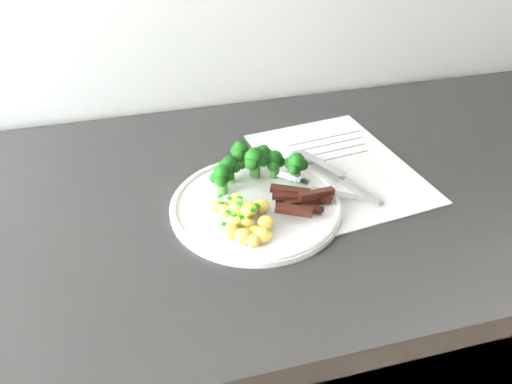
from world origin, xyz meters
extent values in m
cube|color=black|center=(-0.14, 1.67, 0.46)|extent=(2.46, 0.61, 0.92)
cube|color=silver|center=(-0.09, 1.71, 0.92)|extent=(0.25, 0.33, 0.00)
cube|color=slate|center=(-0.08, 1.80, 0.92)|extent=(0.14, 0.02, 0.00)
cube|color=slate|center=(-0.08, 1.78, 0.92)|extent=(0.14, 0.02, 0.00)
cube|color=slate|center=(-0.08, 1.75, 0.92)|extent=(0.13, 0.02, 0.00)
cube|color=slate|center=(-0.08, 1.73, 0.92)|extent=(0.13, 0.02, 0.00)
cylinder|color=white|center=(-0.24, 1.63, 0.93)|extent=(0.25, 0.25, 0.01)
torus|color=white|center=(-0.24, 1.63, 0.93)|extent=(0.24, 0.24, 0.01)
cylinder|color=#2D6020|center=(-0.23, 1.69, 0.95)|extent=(0.02, 0.02, 0.02)
sphere|color=black|center=(-0.22, 1.69, 0.97)|extent=(0.02, 0.02, 0.02)
sphere|color=black|center=(-0.23, 1.70, 0.97)|extent=(0.02, 0.02, 0.02)
sphere|color=black|center=(-0.24, 1.68, 0.97)|extent=(0.02, 0.02, 0.02)
sphere|color=black|center=(-0.23, 1.69, 0.98)|extent=(0.03, 0.03, 0.03)
cylinder|color=#2D6020|center=(-0.20, 1.70, 0.94)|extent=(0.01, 0.01, 0.02)
sphere|color=black|center=(-0.19, 1.69, 0.96)|extent=(0.02, 0.02, 0.02)
sphere|color=black|center=(-0.21, 1.70, 0.96)|extent=(0.01, 0.01, 0.01)
sphere|color=black|center=(-0.20, 1.69, 0.96)|extent=(0.02, 0.02, 0.02)
sphere|color=black|center=(-0.20, 1.70, 0.96)|extent=(0.02, 0.02, 0.02)
cylinder|color=#2D6020|center=(-0.27, 1.70, 0.94)|extent=(0.01, 0.01, 0.02)
sphere|color=black|center=(-0.26, 1.70, 0.96)|extent=(0.01, 0.01, 0.01)
sphere|color=black|center=(-0.27, 1.71, 0.96)|extent=(0.02, 0.02, 0.02)
sphere|color=black|center=(-0.27, 1.69, 0.96)|extent=(0.02, 0.02, 0.02)
sphere|color=black|center=(-0.27, 1.70, 0.96)|extent=(0.02, 0.02, 0.02)
cylinder|color=#2D6020|center=(-0.21, 1.72, 0.95)|extent=(0.01, 0.01, 0.02)
sphere|color=black|center=(-0.20, 1.72, 0.96)|extent=(0.01, 0.01, 0.01)
sphere|color=black|center=(-0.22, 1.72, 0.96)|extent=(0.02, 0.02, 0.02)
sphere|color=black|center=(-0.21, 1.71, 0.96)|extent=(0.01, 0.01, 0.01)
sphere|color=black|center=(-0.21, 1.72, 0.97)|extent=(0.02, 0.02, 0.02)
cylinder|color=#2D6020|center=(-0.25, 1.72, 0.95)|extent=(0.01, 0.01, 0.02)
sphere|color=black|center=(-0.24, 1.72, 0.97)|extent=(0.01, 0.01, 0.01)
sphere|color=black|center=(-0.25, 1.73, 0.97)|extent=(0.02, 0.02, 0.02)
sphere|color=black|center=(-0.25, 1.71, 0.97)|extent=(0.02, 0.02, 0.02)
sphere|color=black|center=(-0.25, 1.72, 0.97)|extent=(0.02, 0.02, 0.02)
cylinder|color=#2D6020|center=(-0.17, 1.68, 0.94)|extent=(0.02, 0.02, 0.02)
sphere|color=black|center=(-0.16, 1.68, 0.96)|extent=(0.02, 0.02, 0.02)
sphere|color=black|center=(-0.18, 1.68, 0.96)|extent=(0.02, 0.02, 0.02)
sphere|color=black|center=(-0.18, 1.67, 0.96)|extent=(0.02, 0.02, 0.02)
sphere|color=black|center=(-0.17, 1.68, 0.97)|extent=(0.03, 0.03, 0.03)
cylinder|color=#2D6020|center=(-0.28, 1.68, 0.94)|extent=(0.02, 0.02, 0.02)
sphere|color=black|center=(-0.28, 1.68, 0.96)|extent=(0.02, 0.02, 0.02)
sphere|color=black|center=(-0.29, 1.68, 0.96)|extent=(0.02, 0.02, 0.02)
sphere|color=black|center=(-0.29, 1.68, 0.96)|extent=(0.02, 0.02, 0.02)
sphere|color=black|center=(-0.29, 1.67, 0.96)|extent=(0.02, 0.02, 0.02)
sphere|color=black|center=(-0.28, 1.68, 0.97)|extent=(0.03, 0.03, 0.03)
ellipsoid|color=#D7C94D|center=(-0.26, 1.56, 0.94)|extent=(0.02, 0.02, 0.02)
ellipsoid|color=#D7C94D|center=(-0.29, 1.57, 0.94)|extent=(0.02, 0.02, 0.02)
ellipsoid|color=#D7C94D|center=(-0.28, 1.61, 0.94)|extent=(0.02, 0.02, 0.02)
ellipsoid|color=#D7C94D|center=(-0.28, 1.59, 0.94)|extent=(0.02, 0.02, 0.02)
ellipsoid|color=#D7C94D|center=(-0.27, 1.64, 0.94)|extent=(0.02, 0.02, 0.02)
ellipsoid|color=#D7C94D|center=(-0.27, 1.61, 0.94)|extent=(0.02, 0.02, 0.02)
ellipsoid|color=#D7C94D|center=(-0.28, 1.59, 0.94)|extent=(0.02, 0.02, 0.02)
ellipsoid|color=#D7C94D|center=(-0.27, 1.58, 0.94)|extent=(0.02, 0.02, 0.02)
ellipsoid|color=#D7C94D|center=(-0.28, 1.62, 0.94)|extent=(0.02, 0.02, 0.02)
ellipsoid|color=#D7C94D|center=(-0.25, 1.58, 0.94)|extent=(0.02, 0.02, 0.02)
ellipsoid|color=#D7C94D|center=(-0.27, 1.60, 0.95)|extent=(0.02, 0.02, 0.02)
ellipsoid|color=#D7C94D|center=(-0.26, 1.55, 0.94)|extent=(0.02, 0.02, 0.02)
ellipsoid|color=#D7C94D|center=(-0.30, 1.60, 0.95)|extent=(0.02, 0.02, 0.02)
ellipsoid|color=#D7C94D|center=(-0.27, 1.59, 0.96)|extent=(0.02, 0.02, 0.02)
ellipsoid|color=#D7C94D|center=(-0.28, 1.56, 0.94)|extent=(0.02, 0.02, 0.02)
ellipsoid|color=#D7C94D|center=(-0.24, 1.61, 0.94)|extent=(0.02, 0.02, 0.02)
ellipsoid|color=#D7C94D|center=(-0.29, 1.63, 0.94)|extent=(0.02, 0.02, 0.02)
ellipsoid|color=#D7C94D|center=(-0.30, 1.63, 0.94)|extent=(0.02, 0.02, 0.02)
ellipsoid|color=#D7C94D|center=(-0.28, 1.60, 0.96)|extent=(0.02, 0.02, 0.02)
ellipsoid|color=#D7C94D|center=(-0.27, 1.55, 0.94)|extent=(0.02, 0.02, 0.02)
cube|color=#0A6B09|center=(-0.27, 1.59, 0.96)|extent=(0.01, 0.01, 0.00)
cube|color=#0A6B09|center=(-0.27, 1.58, 0.96)|extent=(0.01, 0.01, 0.00)
cube|color=#0A6B09|center=(-0.30, 1.61, 0.97)|extent=(0.01, 0.01, 0.00)
cube|color=#0A6B09|center=(-0.26, 1.59, 0.96)|extent=(0.01, 0.01, 0.00)
cube|color=#0A6B09|center=(-0.30, 1.58, 0.96)|extent=(0.01, 0.01, 0.00)
cube|color=#0A6B09|center=(-0.31, 1.56, 0.96)|extent=(0.01, 0.01, 0.00)
cube|color=#0A6B09|center=(-0.30, 1.61, 0.96)|extent=(0.01, 0.01, 0.00)
cube|color=#0A6B09|center=(-0.27, 1.61, 0.97)|extent=(0.01, 0.01, 0.00)
cube|color=#0A6B09|center=(-0.28, 1.59, 0.97)|extent=(0.01, 0.01, 0.00)
cube|color=#0A6B09|center=(-0.26, 1.58, 0.97)|extent=(0.01, 0.01, 0.00)
cube|color=#0A6B09|center=(-0.28, 1.58, 0.96)|extent=(0.01, 0.01, 0.00)
cube|color=#0A6B09|center=(-0.27, 1.60, 0.96)|extent=(0.01, 0.01, 0.00)
cube|color=#0A6B09|center=(-0.29, 1.62, 0.96)|extent=(0.01, 0.01, 0.00)
cube|color=#0A6B09|center=(-0.29, 1.57, 0.97)|extent=(0.01, 0.01, 0.00)
cube|color=black|center=(-0.16, 1.62, 0.94)|extent=(0.05, 0.03, 0.01)
cube|color=black|center=(-0.18, 1.62, 0.93)|extent=(0.03, 0.05, 0.01)
cube|color=black|center=(-0.19, 1.63, 0.93)|extent=(0.05, 0.03, 0.01)
cube|color=black|center=(-0.20, 1.61, 0.94)|extent=(0.04, 0.04, 0.01)
cube|color=black|center=(-0.17, 1.61, 0.93)|extent=(0.05, 0.02, 0.01)
cube|color=black|center=(-0.18, 1.61, 0.93)|extent=(0.05, 0.05, 0.01)
cube|color=black|center=(-0.19, 1.61, 0.94)|extent=(0.05, 0.01, 0.01)
cube|color=black|center=(-0.20, 1.62, 0.94)|extent=(0.05, 0.02, 0.01)
cube|color=black|center=(-0.16, 1.62, 0.94)|extent=(0.05, 0.04, 0.01)
cube|color=black|center=(-0.16, 1.61, 0.95)|extent=(0.06, 0.02, 0.01)
cube|color=black|center=(-0.19, 1.63, 0.95)|extent=(0.06, 0.04, 0.01)
cube|color=black|center=(-0.20, 1.58, 0.95)|extent=(0.05, 0.03, 0.01)
cube|color=silver|center=(-0.12, 1.61, 0.94)|extent=(0.08, 0.08, 0.01)
cube|color=silver|center=(-0.17, 1.66, 0.94)|extent=(0.03, 0.03, 0.00)
cylinder|color=silver|center=(-0.18, 1.68, 0.94)|extent=(0.03, 0.03, 0.00)
cylinder|color=silver|center=(-0.18, 1.67, 0.94)|extent=(0.03, 0.03, 0.00)
cylinder|color=silver|center=(-0.18, 1.67, 0.94)|extent=(0.03, 0.03, 0.00)
cylinder|color=silver|center=(-0.19, 1.67, 0.94)|extent=(0.03, 0.03, 0.00)
cube|color=silver|center=(-0.12, 1.71, 0.94)|extent=(0.05, 0.10, 0.01)
cube|color=silver|center=(-0.09, 1.63, 0.93)|extent=(0.04, 0.08, 0.01)
camera|label=1|loc=(-0.40, 1.06, 1.38)|focal=36.46mm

